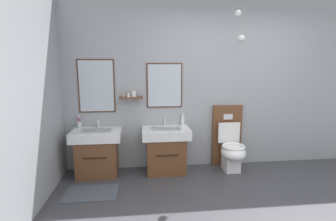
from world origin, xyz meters
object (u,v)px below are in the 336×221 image
at_px(toothbrush_cup, 79,124).
at_px(soap_dispenser, 183,120).
at_px(vanity_sink_left, 97,151).
at_px(vanity_sink_right, 166,148).
at_px(toilet, 230,146).

height_order(toothbrush_cup, soap_dispenser, same).
xyz_separation_m(vanity_sink_left, toothbrush_cup, (-0.28, 0.17, 0.38)).
relative_size(vanity_sink_left, soap_dispenser, 3.51).
height_order(vanity_sink_right, toilet, toilet).
xyz_separation_m(toilet, soap_dispenser, (-0.73, 0.17, 0.41)).
relative_size(toilet, toothbrush_cup, 4.86).
xyz_separation_m(toilet, toothbrush_cup, (-2.34, 0.16, 0.37)).
distance_m(vanity_sink_right, toothbrush_cup, 1.38).
bearing_deg(vanity_sink_left, toilet, 0.18).
height_order(vanity_sink_right, soap_dispenser, soap_dispenser).
bearing_deg(vanity_sink_right, vanity_sink_left, 180.00).
bearing_deg(vanity_sink_left, soap_dispenser, 7.62).
bearing_deg(toothbrush_cup, vanity_sink_left, -30.86).
bearing_deg(toothbrush_cup, vanity_sink_right, -7.26).
height_order(vanity_sink_left, vanity_sink_right, same).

